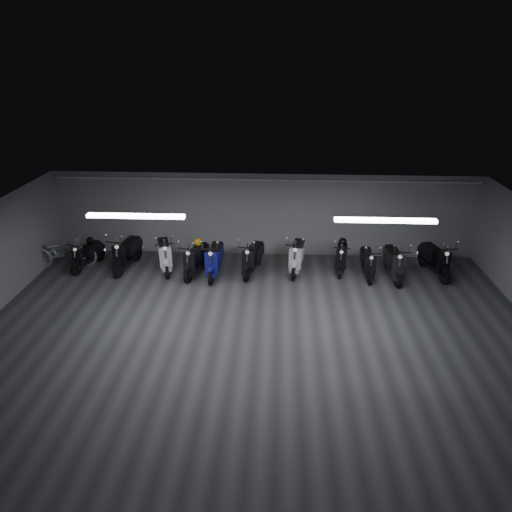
# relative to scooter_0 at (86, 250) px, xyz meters

# --- Properties ---
(floor) EXTENTS (14.00, 10.00, 0.01)m
(floor) POSITION_rel_scooter_0_xyz_m (5.60, -3.61, -0.61)
(floor) COLOR #3B3B3E
(floor) RESTS_ON ground
(ceiling) EXTENTS (14.00, 10.00, 0.01)m
(ceiling) POSITION_rel_scooter_0_xyz_m (5.60, -3.61, 2.20)
(ceiling) COLOR gray
(ceiling) RESTS_ON ground
(back_wall) EXTENTS (14.00, 0.01, 2.80)m
(back_wall) POSITION_rel_scooter_0_xyz_m (5.60, 1.39, 0.79)
(back_wall) COLOR gray
(back_wall) RESTS_ON ground
(front_wall) EXTENTS (14.00, 0.01, 2.80)m
(front_wall) POSITION_rel_scooter_0_xyz_m (5.60, -8.62, 0.79)
(front_wall) COLOR gray
(front_wall) RESTS_ON ground
(fluor_strip_left) EXTENTS (2.40, 0.18, 0.08)m
(fluor_strip_left) POSITION_rel_scooter_0_xyz_m (2.60, -2.61, 2.13)
(fluor_strip_left) COLOR white
(fluor_strip_left) RESTS_ON ceiling
(fluor_strip_right) EXTENTS (2.40, 0.18, 0.08)m
(fluor_strip_right) POSITION_rel_scooter_0_xyz_m (8.60, -2.61, 2.13)
(fluor_strip_right) COLOR white
(fluor_strip_right) RESTS_ON ceiling
(conduit) EXTENTS (13.60, 0.05, 0.05)m
(conduit) POSITION_rel_scooter_0_xyz_m (5.60, 1.31, 2.01)
(conduit) COLOR white
(conduit) RESTS_ON back_wall
(scooter_0) EXTENTS (1.04, 1.72, 1.21)m
(scooter_0) POSITION_rel_scooter_0_xyz_m (0.00, 0.00, 0.00)
(scooter_0) COLOR black
(scooter_0) RESTS_ON floor
(scooter_1) EXTENTS (0.96, 2.00, 1.43)m
(scooter_1) POSITION_rel_scooter_0_xyz_m (1.29, 0.01, 0.11)
(scooter_1) COLOR black
(scooter_1) RESTS_ON floor
(scooter_2) EXTENTS (1.16, 1.97, 1.39)m
(scooter_2) POSITION_rel_scooter_0_xyz_m (2.50, 0.01, 0.09)
(scooter_2) COLOR silver
(scooter_2) RESTS_ON floor
(scooter_3) EXTENTS (1.03, 1.92, 1.36)m
(scooter_3) POSITION_rel_scooter_0_xyz_m (3.54, -0.26, 0.07)
(scooter_3) COLOR black
(scooter_3) RESTS_ON floor
(scooter_4) EXTENTS (0.73, 1.92, 1.41)m
(scooter_4) POSITION_rel_scooter_0_xyz_m (4.13, -0.30, 0.10)
(scooter_4) COLOR navy
(scooter_4) RESTS_ON floor
(scooter_5) EXTENTS (1.05, 1.92, 1.36)m
(scooter_5) POSITION_rel_scooter_0_xyz_m (5.30, -0.10, 0.07)
(scooter_5) COLOR black
(scooter_5) RESTS_ON floor
(scooter_6) EXTENTS (0.93, 1.95, 1.39)m
(scooter_6) POSITION_rel_scooter_0_xyz_m (6.68, 0.11, 0.09)
(scooter_6) COLOR white
(scooter_6) RESTS_ON floor
(scooter_7) EXTENTS (0.81, 1.72, 1.23)m
(scooter_7) POSITION_rel_scooter_0_xyz_m (8.07, 0.22, 0.01)
(scooter_7) COLOR black
(scooter_7) RESTS_ON floor
(scooter_8) EXTENTS (0.56, 1.64, 1.22)m
(scooter_8) POSITION_rel_scooter_0_xyz_m (8.84, -0.13, 0.00)
(scooter_8) COLOR black
(scooter_8) RESTS_ON floor
(scooter_9) EXTENTS (0.66, 1.86, 1.38)m
(scooter_9) POSITION_rel_scooter_0_xyz_m (9.61, -0.20, 0.08)
(scooter_9) COLOR black
(scooter_9) RESTS_ON floor
(bicycle) EXTENTS (2.16, 1.08, 1.34)m
(bicycle) POSITION_rel_scooter_0_xyz_m (-0.79, -0.01, 0.06)
(bicycle) COLOR silver
(bicycle) RESTS_ON floor
(scooter_10) EXTENTS (1.05, 1.95, 1.38)m
(scooter_10) POSITION_rel_scooter_0_xyz_m (10.92, 0.06, 0.08)
(scooter_10) COLOR black
(scooter_10) RESTS_ON floor
(helmet_0) EXTENTS (0.27, 0.27, 0.27)m
(helmet_0) POSITION_rel_scooter_0_xyz_m (3.60, -0.01, 0.37)
(helmet_0) COLOR #C1890B
(helmet_0) RESTS_ON scooter_3
(helmet_1) EXTENTS (0.26, 0.26, 0.26)m
(helmet_1) POSITION_rel_scooter_0_xyz_m (8.11, 0.44, 0.29)
(helmet_1) COLOR black
(helmet_1) RESTS_ON scooter_7
(helmet_2) EXTENTS (0.23, 0.23, 0.23)m
(helmet_2) POSITION_rel_scooter_0_xyz_m (0.07, 0.21, 0.26)
(helmet_2) COLOR black
(helmet_2) RESTS_ON scooter_0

